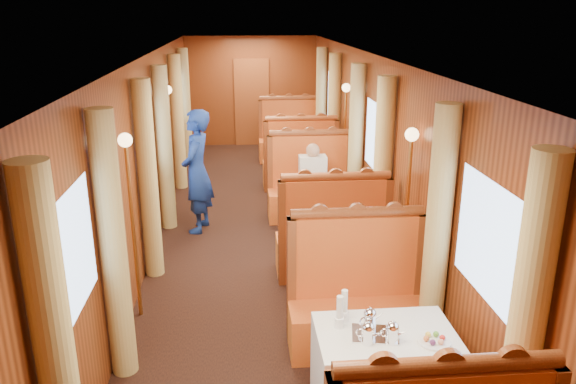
{
  "coord_description": "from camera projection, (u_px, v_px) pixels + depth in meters",
  "views": [
    {
      "loc": [
        -0.31,
        -7.1,
        3.07
      ],
      "look_at": [
        0.23,
        -0.94,
        1.05
      ],
      "focal_mm": 35.0,
      "sensor_mm": 36.0,
      "label": 1
    }
  ],
  "objects": [
    {
      "name": "floor",
      "position": [
        265.0,
        244.0,
        7.7
      ],
      "size": [
        3.0,
        12.0,
        0.01
      ],
      "primitive_type": null,
      "color": "black",
      "rests_on": "ground"
    },
    {
      "name": "ceiling",
      "position": [
        263.0,
        57.0,
        6.93
      ],
      "size": [
        3.0,
        12.0,
        0.01
      ],
      "primitive_type": null,
      "rotation": [
        3.14,
        0.0,
        0.0
      ],
      "color": "silver",
      "rests_on": "wall_left"
    },
    {
      "name": "wall_far",
      "position": [
        252.0,
        91.0,
        12.99
      ],
      "size": [
        3.0,
        0.01,
        2.5
      ],
      "primitive_type": null,
      "rotation": [
        1.57,
        0.0,
        0.0
      ],
      "color": "brown",
      "rests_on": "floor"
    },
    {
      "name": "wall_left",
      "position": [
        147.0,
        158.0,
        7.19
      ],
      "size": [
        0.01,
        12.0,
        2.5
      ],
      "primitive_type": null,
      "rotation": [
        1.57,
        0.0,
        1.57
      ],
      "color": "brown",
      "rests_on": "floor"
    },
    {
      "name": "wall_right",
      "position": [
        377.0,
        153.0,
        7.44
      ],
      "size": [
        0.01,
        12.0,
        2.5
      ],
      "primitive_type": null,
      "rotation": [
        1.57,
        0.0,
        -1.57
      ],
      "color": "brown",
      "rests_on": "floor"
    },
    {
      "name": "doorway_far",
      "position": [
        252.0,
        102.0,
        13.04
      ],
      "size": [
        0.8,
        0.04,
        2.0
      ],
      "primitive_type": "cube",
      "color": "brown",
      "rests_on": "floor"
    },
    {
      "name": "table_near",
      "position": [
        384.0,
        375.0,
        4.33
      ],
      "size": [
        1.05,
        0.72,
        0.75
      ],
      "primitive_type": "cube",
      "color": "white",
      "rests_on": "floor"
    },
    {
      "name": "banquette_near_aft",
      "position": [
        357.0,
        304.0,
        5.28
      ],
      "size": [
        1.3,
        0.55,
        1.34
      ],
      "color": "red",
      "rests_on": "floor"
    },
    {
      "name": "table_mid",
      "position": [
        320.0,
        217.0,
        7.65
      ],
      "size": [
        1.05,
        0.72,
        0.75
      ],
      "primitive_type": "cube",
      "color": "white",
      "rests_on": "floor"
    },
    {
      "name": "banquette_mid_fwd",
      "position": [
        332.0,
        243.0,
        6.67
      ],
      "size": [
        1.3,
        0.55,
        1.34
      ],
      "color": "red",
      "rests_on": "floor"
    },
    {
      "name": "banquette_mid_aft",
      "position": [
        310.0,
        190.0,
        8.59
      ],
      "size": [
        1.3,
        0.55,
        1.34
      ],
      "color": "red",
      "rests_on": "floor"
    },
    {
      "name": "table_far",
      "position": [
        294.0,
        154.0,
        10.96
      ],
      "size": [
        1.05,
        0.72,
        0.75
      ],
      "primitive_type": "cube",
      "color": "white",
      "rests_on": "floor"
    },
    {
      "name": "banquette_far_fwd",
      "position": [
        300.0,
        165.0,
        9.99
      ],
      "size": [
        1.3,
        0.55,
        1.34
      ],
      "color": "red",
      "rests_on": "floor"
    },
    {
      "name": "banquette_far_aft",
      "position": [
        290.0,
        140.0,
        11.91
      ],
      "size": [
        1.3,
        0.55,
        1.34
      ],
      "color": "red",
      "rests_on": "floor"
    },
    {
      "name": "tea_tray",
      "position": [
        375.0,
        334.0,
        4.19
      ],
      "size": [
        0.38,
        0.32,
        0.01
      ],
      "primitive_type": "cube",
      "rotation": [
        0.0,
        0.0,
        -0.19
      ],
      "color": "silver",
      "rests_on": "table_near"
    },
    {
      "name": "teapot_left",
      "position": [
        368.0,
        335.0,
        4.07
      ],
      "size": [
        0.19,
        0.16,
        0.13
      ],
      "primitive_type": null,
      "rotation": [
        0.0,
        0.0,
        -0.32
      ],
      "color": "silver",
      "rests_on": "tea_tray"
    },
    {
      "name": "teapot_right",
      "position": [
        392.0,
        335.0,
        4.07
      ],
      "size": [
        0.18,
        0.15,
        0.13
      ],
      "primitive_type": null,
      "rotation": [
        0.0,
        0.0,
        -0.24
      ],
      "color": "silver",
      "rests_on": "tea_tray"
    },
    {
      "name": "teapot_back",
      "position": [
        370.0,
        321.0,
        4.25
      ],
      "size": [
        0.19,
        0.17,
        0.13
      ],
      "primitive_type": null,
      "rotation": [
        0.0,
        0.0,
        0.3
      ],
      "color": "silver",
      "rests_on": "tea_tray"
    },
    {
      "name": "fruit_plate",
      "position": [
        434.0,
        340.0,
        4.09
      ],
      "size": [
        0.24,
        0.24,
        0.05
      ],
      "rotation": [
        0.0,
        0.0,
        0.16
      ],
      "color": "white",
      "rests_on": "table_near"
    },
    {
      "name": "cup_inboard",
      "position": [
        339.0,
        315.0,
        4.26
      ],
      "size": [
        0.08,
        0.08,
        0.26
      ],
      "rotation": [
        0.0,
        0.0,
        -0.43
      ],
      "color": "white",
      "rests_on": "table_near"
    },
    {
      "name": "cup_outboard",
      "position": [
        344.0,
        309.0,
        4.35
      ],
      "size": [
        0.08,
        0.08,
        0.26
      ],
      "rotation": [
        0.0,
        0.0,
        0.33
      ],
      "color": "white",
      "rests_on": "table_near"
    },
    {
      "name": "rose_vase_mid",
      "position": [
        319.0,
        178.0,
        7.45
      ],
      "size": [
        0.06,
        0.06,
        0.36
      ],
      "rotation": [
        0.0,
        0.0,
        -0.44
      ],
      "color": "silver",
      "rests_on": "table_mid"
    },
    {
      "name": "rose_vase_far",
      "position": [
        295.0,
        126.0,
        10.83
      ],
      "size": [
        0.06,
        0.06,
        0.36
      ],
      "rotation": [
        0.0,
        0.0,
        -0.14
      ],
      "color": "silver",
      "rests_on": "table_far"
    },
    {
      "name": "window_left_near",
      "position": [
        70.0,
        259.0,
        3.81
      ],
      "size": [
        0.01,
        1.2,
        0.9
      ],
      "primitive_type": null,
      "rotation": [
        1.57,
        0.0,
        1.57
      ],
      "color": "#8EADD6",
      "rests_on": "wall_left"
    },
    {
      "name": "curtain_left_near_a",
      "position": [
        56.0,
        361.0,
        3.17
      ],
      "size": [
        0.22,
        0.22,
        2.35
      ],
      "primitive_type": "cylinder",
      "color": "#D7BD6E",
      "rests_on": "floor"
    },
    {
      "name": "curtain_left_near_b",
      "position": [
        113.0,
        249.0,
        4.65
      ],
      "size": [
        0.22,
        0.22,
        2.35
      ],
      "primitive_type": "cylinder",
      "color": "#D7BD6E",
      "rests_on": "floor"
    },
    {
      "name": "window_right_near",
      "position": [
        491.0,
        244.0,
        4.06
      ],
      "size": [
        0.01,
        1.2,
        0.9
      ],
      "primitive_type": null,
      "rotation": [
        1.57,
        0.0,
        -1.57
      ],
      "color": "#8EADD6",
      "rests_on": "wall_right"
    },
    {
      "name": "curtain_right_near_a",
      "position": [
        525.0,
        337.0,
        3.4
      ],
      "size": [
        0.22,
        0.22,
        2.35
      ],
      "primitive_type": "cylinder",
      "color": "#D7BD6E",
      "rests_on": "floor"
    },
    {
      "name": "curtain_right_near_b",
      "position": [
        437.0,
        238.0,
        4.88
      ],
      "size": [
        0.22,
        0.22,
        2.35
      ],
      "primitive_type": "cylinder",
      "color": "#D7BD6E",
      "rests_on": "floor"
    },
    {
      "name": "window_left_mid",
      "position": [
        147.0,
        143.0,
        7.13
      ],
      "size": [
        0.01,
        1.2,
        0.9
      ],
      "primitive_type": null,
      "rotation": [
        1.57,
        0.0,
        1.57
      ],
      "color": "#8EADD6",
      "rests_on": "wall_left"
    },
    {
      "name": "curtain_left_mid_a",
      "position": [
        148.0,
        181.0,
        6.48
      ],
      "size": [
        0.22,
        0.22,
        2.35
      ],
      "primitive_type": "cylinder",
      "color": "#D7BD6E",
      "rests_on": "floor"
    },
    {
      "name": "curtain_left_mid_b",
      "position": [
        164.0,
        149.0,
        7.96
      ],
      "size": [
        0.22,
        0.22,
        2.35
      ],
      "primitive_type": "cylinder",
      "color": "#D7BD6E",
      "rests_on": "floor"
    },
    {
      "name": "window_right_mid",
      "position": [
        376.0,
        138.0,
        7.38
      ],
      "size": [
        0.01,
        1.2,
        0.9
      ],
      "primitive_type": null,
      "rotation": [
        1.57,
        0.0,
        -1.57
      ],
      "color": "#8EADD6",
      "rests_on": "wall_right"
    },
    {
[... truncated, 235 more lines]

